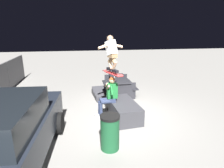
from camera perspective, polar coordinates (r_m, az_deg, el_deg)
The scene contains 9 objects.
ground_plane at distance 6.52m, azimuth 2.95°, elevation -9.59°, with size 40.00×40.00×0.00m, color gray.
ledge_box_main at distance 6.32m, azimuth 3.51°, elevation -7.80°, with size 1.59×0.79×0.53m, color #38383D.
person_sitting_on_ledge at distance 6.18m, azimuth -0.99°, elevation -3.30°, with size 0.60×0.77×1.37m.
skateboard at distance 6.08m, azimuth 0.10°, elevation 3.24°, with size 1.02×0.55×0.13m.
skater_airborne at distance 6.01m, azimuth -0.17°, elevation 9.73°, with size 0.63×0.86×1.12m.
kicker_ramp at distance 8.23m, azimuth -2.31°, elevation -3.38°, with size 1.37×1.05×0.42m.
picnic_table_back at distance 8.47m, azimuth 2.12°, elevation 0.25°, with size 1.70×1.34×0.75m.
trash_bin at distance 4.70m, azimuth -0.65°, elevation -14.40°, with size 0.48×0.48×0.89m.
parked_car at distance 4.49m, azimuth -30.70°, elevation -13.49°, with size 4.31×2.16×1.56m.
Camera 1 is at (-5.72, 1.27, 2.86)m, focal length 30.16 mm.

